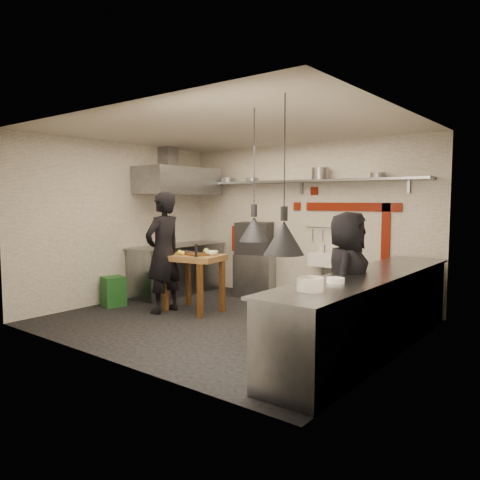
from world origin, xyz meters
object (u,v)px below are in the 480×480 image
Objects in this scene: oven_stand at (256,274)px; chef_right at (347,280)px; combi_oven at (254,238)px; prep_table at (194,283)px; green_bin at (113,291)px; chef_left at (163,252)px.

oven_stand is 3.26m from chef_right.
combi_oven is 0.65× the size of prep_table.
combi_oven is at bearing -100.72° from oven_stand.
chef_right reaches higher than combi_oven.
green_bin is at bearing -141.79° from combi_oven.
combi_oven reaches higher than oven_stand.
green_bin is 0.54× the size of prep_table.
combi_oven is 3.20m from chef_right.
chef_left is (-0.39, -1.96, 0.56)m from oven_stand.
combi_oven is at bearing 76.89° from prep_table.
green_bin is (-1.39, -2.14, -0.84)m from combi_oven.
chef_left reaches higher than combi_oven.
chef_right reaches higher than green_bin.
green_bin is at bearing 80.39° from chef_right.
combi_oven is (0.01, -0.06, 0.69)m from oven_stand.
prep_table is (-0.04, -1.64, 0.06)m from oven_stand.
chef_left is 1.16× the size of chef_right.
green_bin is at bearing -78.68° from chef_left.
oven_stand is 0.69m from combi_oven.
prep_table is 2.76m from chef_right.
oven_stand is at bearing 57.87° from green_bin.
combi_oven reaches higher than prep_table.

